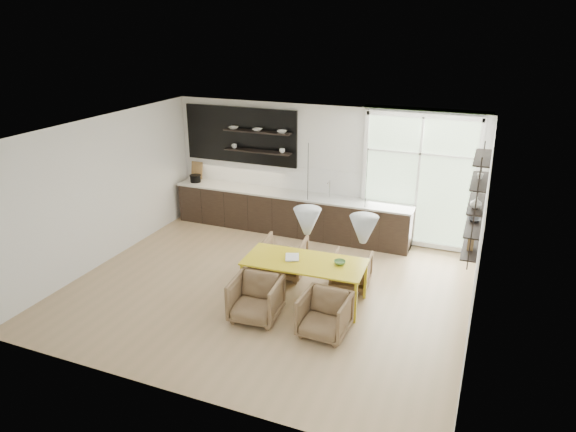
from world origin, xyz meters
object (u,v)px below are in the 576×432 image
object	(u,v)px
armchair_back_right	(351,270)
dining_table	(305,264)
armchair_front_right	(324,315)
wire_stool	(251,278)
armchair_back_left	(284,257)
armchair_front_left	(256,299)

from	to	relation	value
armchair_back_right	dining_table	bearing A→B (deg)	48.81
dining_table	armchair_back_right	distance (m)	1.09
armchair_front_right	wire_stool	distance (m)	1.80
armchair_back_left	armchair_front_right	distance (m)	2.10
dining_table	armchair_back_left	distance (m)	1.09
armchair_back_right	armchair_front_left	bearing A→B (deg)	51.19
wire_stool	armchair_back_right	bearing A→B (deg)	29.21
dining_table	armchair_back_left	size ratio (longest dim) A/B	2.61
armchair_front_left	wire_stool	size ratio (longest dim) A/B	1.86
wire_stool	armchair_back_left	bearing A→B (deg)	71.54
armchair_front_left	wire_stool	bearing A→B (deg)	116.16
wire_stool	armchair_front_right	bearing A→B (deg)	-25.25
dining_table	armchair_front_left	bearing A→B (deg)	-125.15
armchair_front_right	dining_table	bearing A→B (deg)	129.38
armchair_front_left	wire_stool	world-z (taller)	armchair_front_left
armchair_back_left	armchair_front_left	size ratio (longest dim) A/B	1.02
armchair_back_left	wire_stool	bearing A→B (deg)	65.07
armchair_back_right	armchair_front_right	world-z (taller)	armchair_front_right
dining_table	armchair_front_left	world-z (taller)	dining_table
dining_table	armchair_front_left	size ratio (longest dim) A/B	2.66
dining_table	armchair_front_right	bearing A→B (deg)	-55.55
dining_table	armchair_front_right	xyz separation A→B (m)	(0.64, -0.85, -0.37)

